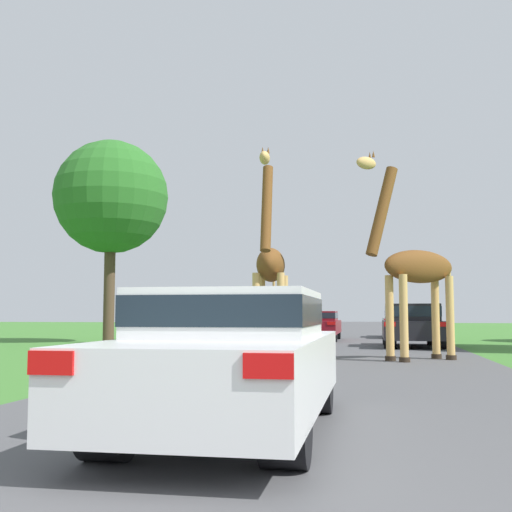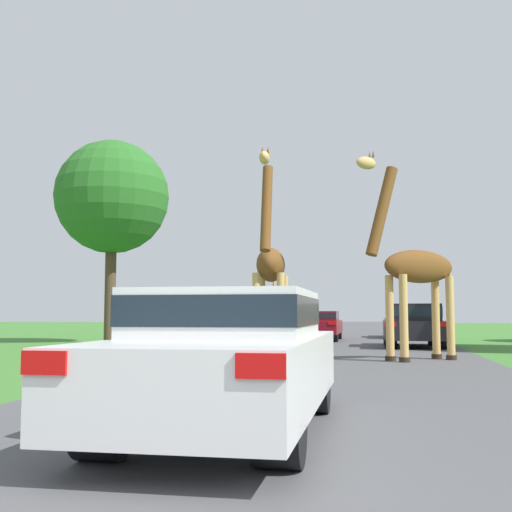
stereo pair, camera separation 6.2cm
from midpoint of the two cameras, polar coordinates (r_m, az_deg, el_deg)
road at (r=31.53m, az=8.89°, el=-7.15°), size 7.41×120.00×0.00m
giraffe_near_road at (r=16.04m, az=1.39°, el=-1.14°), size 0.91×2.64×5.07m
giraffe_companion at (r=16.20m, az=14.00°, el=-1.26°), size 2.55×2.25×5.01m
car_lead_maroon at (r=6.28m, az=-2.15°, el=-8.84°), size 1.74×4.49×1.36m
car_queue_right at (r=22.88m, az=13.86°, el=-5.89°), size 1.98×4.29×1.47m
car_queue_left at (r=27.75m, az=5.64°, el=-6.04°), size 1.81×4.82×1.24m
car_far_ahead at (r=31.65m, az=13.13°, el=-5.77°), size 1.89×4.74×1.34m
car_verge_right at (r=21.15m, az=1.41°, el=-6.38°), size 1.85×4.07×1.27m
tree_centre_back at (r=26.10m, az=-12.61°, el=5.07°), size 4.48×4.48×7.98m
sign_post at (r=18.28m, az=-6.24°, el=-5.49°), size 0.70×0.08×1.46m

